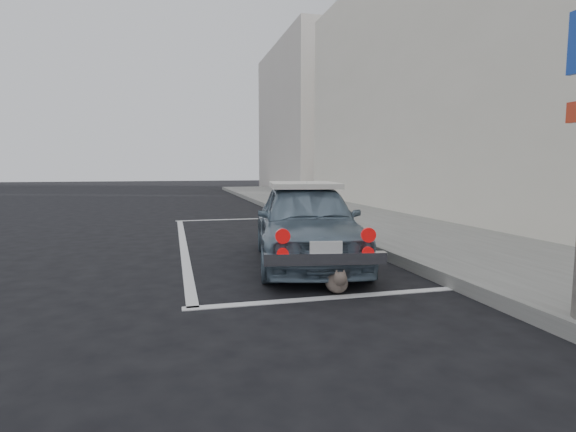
{
  "coord_description": "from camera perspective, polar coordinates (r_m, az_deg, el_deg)",
  "views": [
    {
      "loc": [
        -1.06,
        -4.62,
        1.3
      ],
      "look_at": [
        0.21,
        0.27,
        0.75
      ],
      "focal_mm": 28.0,
      "sensor_mm": 36.0,
      "label": 1
    }
  ],
  "objects": [
    {
      "name": "ground",
      "position": [
        4.91,
        -1.57,
        -9.14
      ],
      "size": [
        80.0,
        80.0,
        0.0
      ],
      "primitive_type": "plane",
      "color": "black",
      "rests_on": "ground"
    },
    {
      "name": "sidewalk",
      "position": [
        7.96,
        18.07,
        -2.95
      ],
      "size": [
        2.8,
        40.0,
        0.15
      ],
      "primitive_type": "cube",
      "color": "slate",
      "rests_on": "ground"
    },
    {
      "name": "shop_building",
      "position": [
        11.56,
        26.79,
        16.47
      ],
      "size": [
        3.5,
        18.0,
        7.0
      ],
      "color": "silver",
      "rests_on": "ground"
    },
    {
      "name": "building_far",
      "position": [
        25.85,
        2.3,
        12.2
      ],
      "size": [
        3.5,
        10.0,
        8.0
      ],
      "primitive_type": "cube",
      "color": "beige",
      "rests_on": "ground"
    },
    {
      "name": "pline_rear",
      "position": [
        4.59,
        6.06,
        -10.23
      ],
      "size": [
        3.0,
        0.12,
        0.01
      ],
      "primitive_type": "cube",
      "color": "silver",
      "rests_on": "ground"
    },
    {
      "name": "pline_front",
      "position": [
        11.3,
        -6.47,
        -0.41
      ],
      "size": [
        3.0,
        0.12,
        0.01
      ],
      "primitive_type": "cube",
      "color": "silver",
      "rests_on": "ground"
    },
    {
      "name": "pline_side",
      "position": [
        7.73,
        -13.15,
        -3.61
      ],
      "size": [
        0.12,
        7.0,
        0.01
      ],
      "primitive_type": "cube",
      "color": "silver",
      "rests_on": "ground"
    },
    {
      "name": "retro_coupe",
      "position": [
        6.09,
        2.32,
        -0.74
      ],
      "size": [
        1.85,
        3.44,
        1.11
      ],
      "rotation": [
        0.0,
        0.0,
        -0.17
      ],
      "color": "slate",
      "rests_on": "ground"
    },
    {
      "name": "cat",
      "position": [
        4.72,
        6.22,
        -8.17
      ],
      "size": [
        0.28,
        0.53,
        0.28
      ],
      "rotation": [
        0.0,
        0.0,
        -0.12
      ],
      "color": "#6B5F52",
      "rests_on": "ground"
    }
  ]
}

